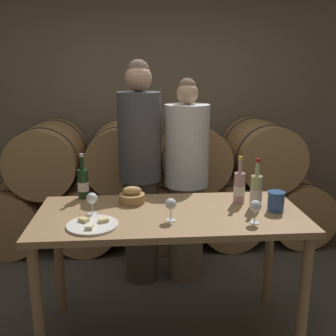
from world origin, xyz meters
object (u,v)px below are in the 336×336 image
object	(u,v)px
tasting_table	(170,230)
person_right	(186,182)
person_left	(140,173)
wine_glass_left	(171,205)
wine_bottle_white	(256,191)
wine_glass_center	(255,207)
wine_glass_far_left	(92,199)
wine_bottle_rose	(239,187)
blue_crock	(276,200)
cheese_plate	(92,225)
wine_bottle_red	(83,183)
bread_basket	(132,197)

from	to	relation	value
tasting_table	person_right	xyz separation A→B (m)	(0.20, 0.77, 0.08)
person_left	wine_glass_left	world-z (taller)	person_left
wine_bottle_white	wine_glass_center	bearing A→B (deg)	-107.59
wine_glass_far_left	wine_bottle_rose	bearing A→B (deg)	8.43
tasting_table	wine_bottle_white	xyz separation A→B (m)	(0.56, 0.05, 0.23)
wine_bottle_white	wine_bottle_rose	size ratio (longest dim) A/B	1.02
blue_crock	cheese_plate	distance (m)	1.14
wine_bottle_rose	blue_crock	bearing A→B (deg)	-42.10
tasting_table	wine_glass_far_left	distance (m)	0.53
person_right	cheese_plate	distance (m)	1.17
person_left	wine_bottle_white	bearing A→B (deg)	-44.31
wine_bottle_red	wine_bottle_white	xyz separation A→B (m)	(1.14, -0.28, 0.00)
bread_basket	wine_glass_center	size ratio (longest dim) A/B	1.22
wine_bottle_red	cheese_plate	distance (m)	0.54
person_right	wine_bottle_rose	bearing A→B (deg)	-66.04
bread_basket	wine_glass_left	bearing A→B (deg)	-55.30
cheese_plate	wine_bottle_rose	bearing A→B (deg)	19.62
person_left	cheese_plate	bearing A→B (deg)	-106.47
bread_basket	wine_glass_center	distance (m)	0.83
wine_bottle_red	person_left	bearing A→B (deg)	48.04
wine_glass_far_left	wine_glass_center	world-z (taller)	same
blue_crock	wine_glass_left	xyz separation A→B (m)	(-0.68, -0.11, 0.03)
blue_crock	wine_glass_left	bearing A→B (deg)	-170.68
cheese_plate	wine_glass_center	distance (m)	0.95
wine_glass_far_left	tasting_table	bearing A→B (deg)	-0.94
tasting_table	wine_bottle_red	size ratio (longest dim) A/B	5.29
cheese_plate	blue_crock	bearing A→B (deg)	8.09
tasting_table	wine_bottle_rose	distance (m)	0.55
wine_bottle_red	cheese_plate	world-z (taller)	wine_bottle_red
bread_basket	wine_glass_left	world-z (taller)	wine_glass_left
wine_glass_left	wine_glass_center	distance (m)	0.49
tasting_table	wine_bottle_rose	world-z (taller)	wine_bottle_rose
person_left	wine_glass_far_left	world-z (taller)	person_left
wine_bottle_red	wine_glass_far_left	distance (m)	0.34
tasting_table	wine_glass_far_left	bearing A→B (deg)	179.06
tasting_table	person_right	size ratio (longest dim) A/B	0.99
person_right	cheese_plate	world-z (taller)	person_right
wine_glass_left	cheese_plate	bearing A→B (deg)	-173.74
wine_bottle_rose	person_right	bearing A→B (deg)	113.96
tasting_table	wine_glass_center	distance (m)	0.57
person_right	blue_crock	bearing A→B (deg)	-59.51
blue_crock	wine_glass_far_left	world-z (taller)	wine_glass_far_left
person_right	cheese_plate	size ratio (longest dim) A/B	5.70
wine_glass_left	wine_glass_center	xyz separation A→B (m)	(0.49, -0.07, 0.00)
wine_bottle_white	cheese_plate	distance (m)	1.06
person_left	wine_bottle_rose	distance (m)	0.91
person_left	wine_glass_center	xyz separation A→B (m)	(0.66, -0.98, 0.05)
wine_bottle_red	wine_bottle_rose	xyz separation A→B (m)	(1.05, -0.18, 0.00)
cheese_plate	wine_glass_far_left	bearing A→B (deg)	95.86
blue_crock	wine_glass_far_left	xyz separation A→B (m)	(-1.15, 0.03, 0.03)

